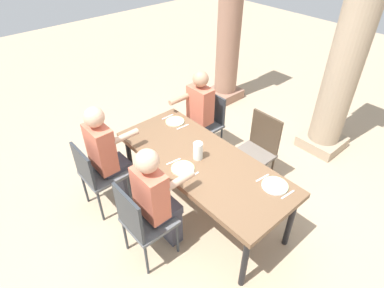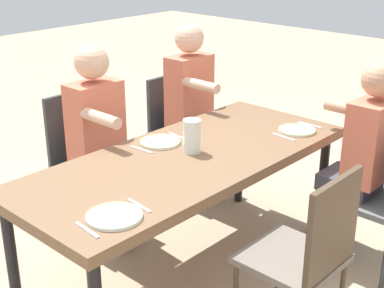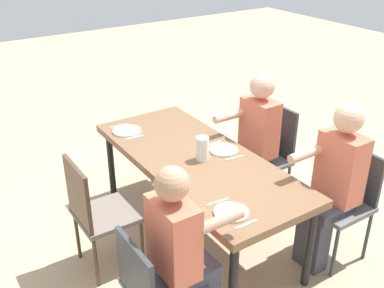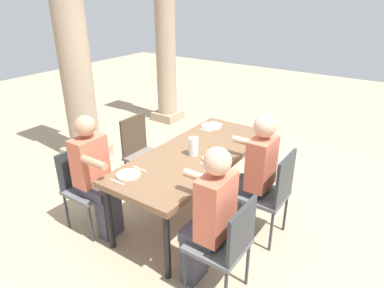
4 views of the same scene
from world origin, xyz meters
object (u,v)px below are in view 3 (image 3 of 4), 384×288
(chair_mid_south, at_px, (268,150))
(chair_mid_north, at_px, (95,209))
(dining_table, at_px, (197,164))
(diner_guest_third, at_px, (183,250))
(plate_1, at_px, (224,150))
(water_pitcher, at_px, (202,150))
(diner_woman_green, at_px, (253,140))
(diner_man_white, at_px, (333,183))
(chair_west_north, at_px, (155,286))
(plate_0, at_px, (231,212))
(chair_west_south, at_px, (345,196))
(plate_2, at_px, (127,131))

(chair_mid_south, bearing_deg, chair_mid_north, 90.00)
(dining_table, distance_m, diner_guest_third, 1.04)
(plate_1, xyz_separation_m, water_pitcher, (-0.03, 0.23, 0.08))
(diner_woman_green, distance_m, water_pitcher, 0.67)
(diner_man_white, xyz_separation_m, plate_1, (0.78, 0.43, 0.06))
(chair_west_north, distance_m, plate_0, 0.67)
(chair_mid_south, relative_size, diner_woman_green, 0.73)
(dining_table, distance_m, chair_west_north, 1.19)
(dining_table, relative_size, chair_west_south, 2.26)
(plate_0, bearing_deg, diner_woman_green, -46.90)
(diner_woman_green, bearing_deg, diner_guest_third, 124.54)
(diner_woman_green, relative_size, diner_man_white, 0.99)
(chair_west_north, xyz_separation_m, plate_1, (0.79, -1.10, 0.27))
(chair_mid_north, xyz_separation_m, plate_0, (-0.84, -0.62, 0.23))
(diner_guest_third, xyz_separation_m, plate_1, (0.79, -0.89, 0.09))
(chair_west_south, distance_m, water_pitcher, 1.17)
(chair_mid_south, height_order, plate_1, chair_mid_south)
(diner_guest_third, bearing_deg, diner_man_white, -89.75)
(chair_mid_south, relative_size, diner_guest_third, 0.75)
(diner_woman_green, distance_m, plate_0, 1.23)
(chair_mid_north, relative_size, water_pitcher, 4.89)
(diner_guest_third, relative_size, plate_0, 5.45)
(diner_woman_green, relative_size, plate_2, 5.12)
(dining_table, height_order, plate_0, plate_0)
(chair_west_south, height_order, diner_guest_third, diner_guest_third)
(plate_1, bearing_deg, chair_mid_south, -79.93)
(chair_mid_south, relative_size, diner_man_white, 0.72)
(chair_mid_north, distance_m, plate_2, 0.93)
(dining_table, relative_size, plate_2, 8.02)
(diner_man_white, height_order, diner_guest_third, diner_man_white)
(chair_west_north, distance_m, chair_mid_north, 0.89)
(chair_west_north, height_order, diner_guest_third, diner_guest_third)
(dining_table, height_order, diner_woman_green, diner_woman_green)
(chair_west_south, relative_size, chair_mid_south, 0.94)
(plate_0, bearing_deg, chair_mid_north, 36.23)
(plate_1, bearing_deg, diner_guest_third, 131.39)
(plate_0, bearing_deg, diner_guest_third, 97.95)
(chair_west_south, xyz_separation_m, plate_0, (0.05, 1.09, 0.24))
(diner_woman_green, distance_m, plate_2, 1.13)
(chair_west_south, distance_m, diner_man_white, 0.25)
(chair_mid_south, height_order, diner_man_white, diner_man_white)
(dining_table, relative_size, plate_1, 8.42)
(chair_west_south, height_order, plate_2, chair_west_south)
(chair_west_north, height_order, plate_1, chair_west_north)
(plate_1, bearing_deg, water_pitcher, 96.73)
(dining_table, relative_size, diner_woman_green, 1.57)
(diner_man_white, distance_m, plate_0, 0.92)
(diner_woman_green, xyz_separation_m, diner_man_white, (-0.89, -0.02, 0.01))
(diner_man_white, bearing_deg, plate_0, 86.83)
(chair_west_south, xyz_separation_m, chair_mid_north, (0.89, 1.70, 0.01))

